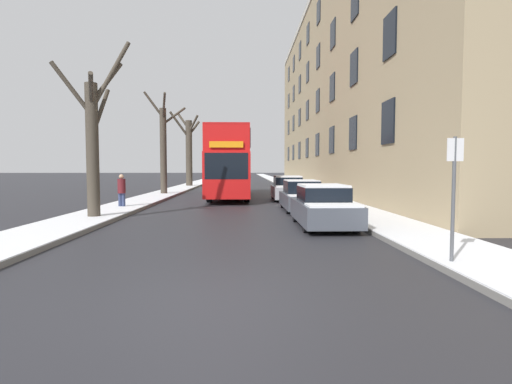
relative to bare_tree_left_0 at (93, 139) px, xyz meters
The scene contains 13 objects.
ground_plane 11.12m from the bare_tree_left_0, 61.38° to the right, with size 320.00×320.00×0.00m, color #28282D.
sidewalk_left 43.71m from the bare_tree_left_0, 90.32° to the left, with size 2.25×130.00×0.16m.
sidewalk_right 44.95m from the bare_tree_left_0, 76.47° to the left, with size 2.25×130.00×0.16m.
terrace_facade_right 26.27m from the bare_tree_left_0, 51.04° to the left, with size 9.10×48.36×17.59m.
bare_tree_left_0 is the anchor object (origin of this frame).
bare_tree_left_1 13.61m from the bare_tree_left_0, 90.54° to the left, with size 2.74×2.90×7.32m.
bare_tree_left_2 26.18m from the bare_tree_left_0, 90.16° to the left, with size 2.98×1.83×7.62m.
double_decker_bus 12.19m from the bare_tree_left_0, 67.24° to the left, with size 2.53×11.44×4.34m.
parked_car_0 8.83m from the bare_tree_left_0, 12.90° to the right, with size 1.74×4.12×1.42m.
parked_car_1 9.20m from the bare_tree_left_0, 21.06° to the left, with size 1.71×4.31×1.42m.
parked_car_2 12.47m from the bare_tree_left_0, 47.40° to the left, with size 1.85×3.91×1.50m.
pedestrian_left_sidewalk 4.41m from the bare_tree_left_0, 92.57° to the left, with size 0.37×0.37×1.68m.
street_sign_post 12.40m from the bare_tree_left_0, 38.23° to the right, with size 0.32×0.07×2.57m.
Camera 1 is at (0.51, -5.77, 1.97)m, focal length 28.00 mm.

